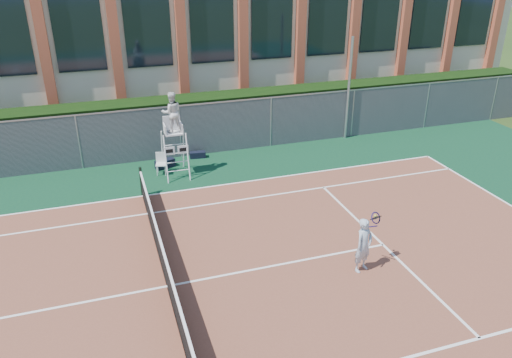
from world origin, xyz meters
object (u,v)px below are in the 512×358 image
object	(u,v)px
steel_pole	(349,89)
plastic_chair	(161,161)
umpire_chair	(172,115)
tennis_player	(364,245)

from	to	relation	value
steel_pole	plastic_chair	bearing A→B (deg)	-170.95
umpire_chair	plastic_chair	bearing A→B (deg)	152.30
plastic_chair	tennis_player	bearing A→B (deg)	-62.84
steel_pole	tennis_player	distance (m)	10.71
umpire_chair	plastic_chair	world-z (taller)	umpire_chair
steel_pole	tennis_player	xyz separation A→B (m)	(-4.48, -9.61, -1.49)
steel_pole	plastic_chair	size ratio (longest dim) A/B	5.42
umpire_chair	plastic_chair	size ratio (longest dim) A/B	3.90
plastic_chair	tennis_player	xyz separation A→B (m)	(4.22, -8.23, 0.31)
steel_pole	plastic_chair	world-z (taller)	steel_pole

